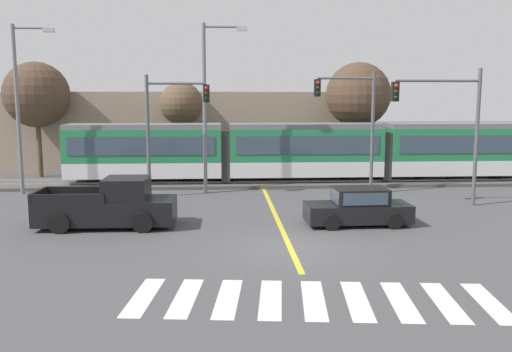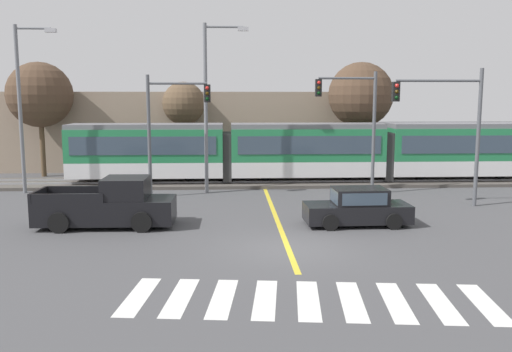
{
  "view_description": "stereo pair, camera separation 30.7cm",
  "coord_description": "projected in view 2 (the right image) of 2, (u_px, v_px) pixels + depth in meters",
  "views": [
    {
      "loc": [
        -2.28,
        -17.85,
        5.1
      ],
      "look_at": [
        -0.8,
        6.41,
        1.6
      ],
      "focal_mm": 38.0,
      "sensor_mm": 36.0,
      "label": 1
    },
    {
      "loc": [
        -1.97,
        -17.86,
        5.1
      ],
      "look_at": [
        -0.8,
        6.41,
        1.6
      ],
      "focal_mm": 38.0,
      "sensor_mm": 36.0,
      "label": 2
    }
  ],
  "objects": [
    {
      "name": "bare_tree_far_west",
      "position": [
        40.0,
        95.0,
        34.85
      ],
      "size": [
        4.19,
        4.19,
        7.42
      ],
      "color": "brown",
      "rests_on": "ground"
    },
    {
      "name": "building_backdrop_far",
      "position": [
        184.0,
        130.0,
        40.14
      ],
      "size": [
        26.49,
        6.0,
        5.53
      ],
      "primitive_type": "cube",
      "color": "gray",
      "rests_on": "ground"
    },
    {
      "name": "traffic_light_mid_right",
      "position": [
        450.0,
        117.0,
        25.18
      ],
      "size": [
        4.25,
        0.38,
        6.48
      ],
      "color": "#515459",
      "rests_on": "ground"
    },
    {
      "name": "bare_tree_west",
      "position": [
        184.0,
        104.0,
        36.3
      ],
      "size": [
        2.88,
        2.88,
        6.2
      ],
      "color": "brown",
      "rests_on": "ground"
    },
    {
      "name": "street_lamp_centre",
      "position": [
        210.0,
        98.0,
        28.74
      ],
      "size": [
        2.39,
        0.28,
        8.99
      ],
      "color": "slate",
      "rests_on": "ground"
    },
    {
      "name": "light_rail_tram",
      "position": [
        307.0,
        150.0,
        32.4
      ],
      "size": [
        28.0,
        2.64,
        3.43
      ],
      "color": "silver",
      "rests_on": "track_bed"
    },
    {
      "name": "sedan_crossing",
      "position": [
        357.0,
        208.0,
        21.87
      ],
      "size": [
        4.25,
        2.01,
        1.52
      ],
      "color": "black",
      "rests_on": "ground"
    },
    {
      "name": "pickup_truck",
      "position": [
        109.0,
        206.0,
        21.59
      ],
      "size": [
        5.42,
        2.28,
        1.98
      ],
      "color": "black",
      "rests_on": "ground"
    },
    {
      "name": "rail_far",
      "position": [
        262.0,
        178.0,
        33.25
      ],
      "size": [
        120.0,
        0.08,
        0.1
      ],
      "primitive_type": "cube",
      "color": "#939399",
      "rests_on": "track_bed"
    },
    {
      "name": "rail_near",
      "position": [
        264.0,
        182.0,
        31.82
      ],
      "size": [
        120.0,
        0.08,
        0.1
      ],
      "primitive_type": "cube",
      "color": "#939399",
      "rests_on": "track_bed"
    },
    {
      "name": "crosswalk_stripe_0",
      "position": [
        138.0,
        296.0,
        14.05
      ],
      "size": [
        0.86,
        2.84,
        0.01
      ],
      "primitive_type": "cube",
      "rotation": [
        0.0,
        0.0,
        -0.11
      ],
      "color": "silver",
      "rests_on": "ground"
    },
    {
      "name": "crosswalk_stripe_1",
      "position": [
        180.0,
        297.0,
        13.99
      ],
      "size": [
        0.86,
        2.84,
        0.01
      ],
      "primitive_type": "cube",
      "rotation": [
        0.0,
        0.0,
        -0.11
      ],
      "color": "silver",
      "rests_on": "ground"
    },
    {
      "name": "track_bed",
      "position": [
        263.0,
        182.0,
        32.56
      ],
      "size": [
        120.0,
        4.0,
        0.18
      ],
      "primitive_type": "cube",
      "color": "#4C4742",
      "rests_on": "ground"
    },
    {
      "name": "crosswalk_stripe_8",
      "position": [
        485.0,
        304.0,
        13.54
      ],
      "size": [
        0.86,
        2.84,
        0.01
      ],
      "primitive_type": "cube",
      "rotation": [
        0.0,
        0.0,
        -0.11
      ],
      "color": "silver",
      "rests_on": "ground"
    },
    {
      "name": "crosswalk_stripe_7",
      "position": [
        440.0,
        303.0,
        13.6
      ],
      "size": [
        0.86,
        2.84,
        0.01
      ],
      "primitive_type": "cube",
      "rotation": [
        0.0,
        0.0,
        -0.11
      ],
      "color": "silver",
      "rests_on": "ground"
    },
    {
      "name": "bare_tree_east",
      "position": [
        361.0,
        95.0,
        35.77
      ],
      "size": [
        4.28,
        4.28,
        7.46
      ],
      "color": "brown",
      "rests_on": "ground"
    },
    {
      "name": "crosswalk_stripe_3",
      "position": [
        265.0,
        299.0,
        13.86
      ],
      "size": [
        0.86,
        2.84,
        0.01
      ],
      "primitive_type": "cube",
      "rotation": [
        0.0,
        0.0,
        -0.11
      ],
      "color": "silver",
      "rests_on": "ground"
    },
    {
      "name": "crosswalk_stripe_6",
      "position": [
        396.0,
        302.0,
        13.67
      ],
      "size": [
        0.86,
        2.84,
        0.01
      ],
      "primitive_type": "cube",
      "rotation": [
        0.0,
        0.0,
        -0.11
      ],
      "color": "silver",
      "rests_on": "ground"
    },
    {
      "name": "crosswalk_stripe_4",
      "position": [
        308.0,
        300.0,
        13.8
      ],
      "size": [
        0.86,
        2.84,
        0.01
      ],
      "primitive_type": "cube",
      "rotation": [
        0.0,
        0.0,
        -0.11
      ],
      "color": "silver",
      "rests_on": "ground"
    },
    {
      "name": "ground_plane",
      "position": [
        288.0,
        249.0,
        18.48
      ],
      "size": [
        200.0,
        200.0,
        0.0
      ],
      "primitive_type": "plane",
      "color": "#474749"
    },
    {
      "name": "crosswalk_stripe_5",
      "position": [
        352.0,
        301.0,
        13.73
      ],
      "size": [
        0.86,
        2.84,
        0.01
      ],
      "primitive_type": "cube",
      "rotation": [
        0.0,
        0.0,
        -0.11
      ],
      "color": "silver",
      "rests_on": "ground"
    },
    {
      "name": "lane_centre_line",
      "position": [
        276.0,
        218.0,
        23.18
      ],
      "size": [
        0.2,
        14.99,
        0.01
      ],
      "primitive_type": "cube",
      "color": "gold",
      "rests_on": "ground"
    },
    {
      "name": "crosswalk_stripe_2",
      "position": [
        223.0,
        298.0,
        13.92
      ],
      "size": [
        0.86,
        2.84,
        0.01
      ],
      "primitive_type": "cube",
      "rotation": [
        0.0,
        0.0,
        -0.11
      ],
      "color": "silver",
      "rests_on": "ground"
    },
    {
      "name": "traffic_light_far_right",
      "position": [
        355.0,
        114.0,
        28.52
      ],
      "size": [
        3.25,
        0.38,
        6.49
      ],
      "color": "#515459",
      "rests_on": "ground"
    },
    {
      "name": "street_lamp_west",
      "position": [
        23.0,
        99.0,
        28.69
      ],
      "size": [
        2.2,
        0.28,
        8.91
      ],
      "color": "slate",
      "rests_on": "ground"
    },
    {
      "name": "traffic_light_far_left",
      "position": [
        169.0,
        118.0,
        27.6
      ],
      "size": [
        3.25,
        0.38,
        6.28
      ],
      "color": "#515459",
      "rests_on": "ground"
    }
  ]
}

